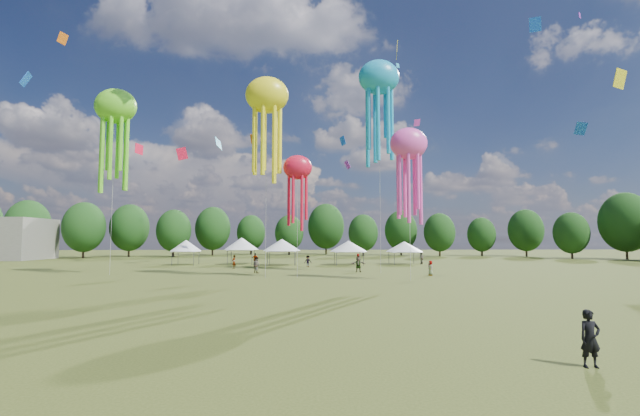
{
  "coord_description": "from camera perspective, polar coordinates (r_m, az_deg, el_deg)",
  "views": [
    {
      "loc": [
        -1.55,
        -13.52,
        3.89
      ],
      "look_at": [
        -0.32,
        15.0,
        6.0
      ],
      "focal_mm": 24.01,
      "sensor_mm": 36.0,
      "label": 1
    }
  ],
  "objects": [
    {
      "name": "spectators_far",
      "position": [
        59.57,
        3.19,
        -7.12
      ],
      "size": [
        28.81,
        25.04,
        1.9
      ],
      "color": "gray",
      "rests_on": "ground"
    },
    {
      "name": "observer_main",
      "position": [
        15.97,
        32.33,
        -14.48
      ],
      "size": [
        0.63,
        0.42,
        1.74
      ],
      "primitive_type": "imported",
      "rotation": [
        0.0,
        0.0,
        0.0
      ],
      "color": "black",
      "rests_on": "ground"
    },
    {
      "name": "treeline",
      "position": [
        76.11,
        -4.21,
        -2.22
      ],
      "size": [
        201.57,
        95.24,
        13.43
      ],
      "color": "#38281C",
      "rests_on": "ground"
    },
    {
      "name": "spectator_near",
      "position": [
        50.6,
        -8.48,
        -7.53
      ],
      "size": [
        1.15,
        1.13,
        1.87
      ],
      "primitive_type": "imported",
      "rotation": [
        0.0,
        0.0,
        2.42
      ],
      "color": "gray",
      "rests_on": "ground"
    },
    {
      "name": "ground",
      "position": [
        14.15,
        4.18,
        -20.17
      ],
      "size": [
        300.0,
        300.0,
        0.0
      ],
      "primitive_type": "plane",
      "color": "#384416",
      "rests_on": "ground"
    },
    {
      "name": "show_kites",
      "position": [
        48.03,
        -5.15,
        11.3
      ],
      "size": [
        35.32,
        12.3,
        25.34
      ],
      "color": "yellow",
      "rests_on": "ground"
    },
    {
      "name": "festival_tents",
      "position": [
        66.62,
        -2.75,
        -5.01
      ],
      "size": [
        39.27,
        8.06,
        4.22
      ],
      "color": "#47474C",
      "rests_on": "ground"
    },
    {
      "name": "small_kites",
      "position": [
        60.27,
        -1.41,
        20.91
      ],
      "size": [
        74.39,
        63.45,
        43.67
      ],
      "color": "yellow",
      "rests_on": "ground"
    }
  ]
}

